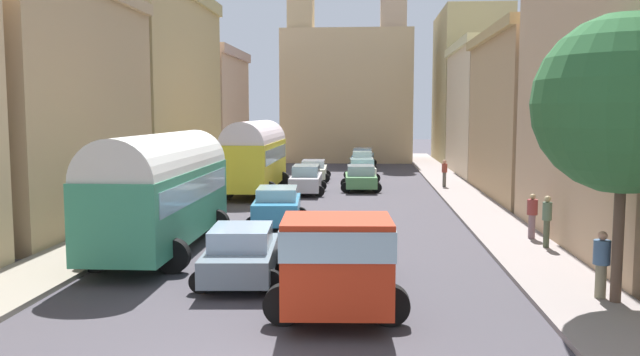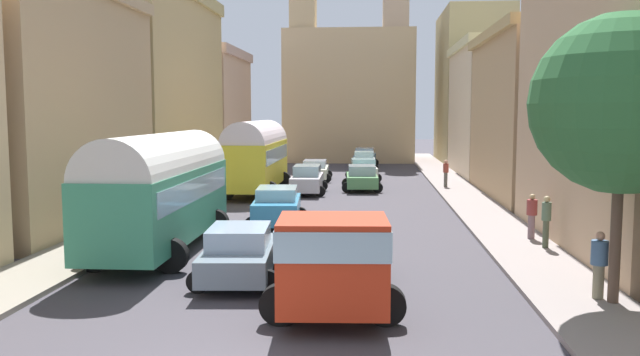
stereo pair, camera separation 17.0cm
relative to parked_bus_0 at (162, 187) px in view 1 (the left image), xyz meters
The scene contains 27 objects.
ground_plane 16.65m from the parked_bus_0, 73.35° to the left, with size 154.00×154.00×0.00m, color #444047.
sidewalk_left 16.16m from the parked_bus_0, 99.04° to the left, with size 2.50×70.00×0.14m, color gray.
sidewalk_right 19.96m from the parked_bus_0, 52.86° to the left, with size 2.50×70.00×0.14m, color gray.
building_left_1 8.00m from the parked_bus_0, 144.72° to the left, with size 5.22×11.55×9.73m.
building_left_2 19.15m from the parked_bus_0, 108.85° to the left, with size 5.03×14.44×12.10m.
building_left_3 31.36m from the parked_bus_0, 101.11° to the left, with size 4.96×10.42×9.65m.
building_right_1 15.74m from the parked_bus_0, ahead, with size 4.56×12.80×10.79m.
building_right_2 22.30m from the parked_bus_0, 43.02° to the left, with size 6.56×12.63×9.02m.
building_right_3 31.91m from the parked_bus_0, 60.62° to the left, with size 5.20×12.08×9.70m.
building_right_4 43.54m from the parked_bus_0, 68.20° to the left, with size 5.69×11.74×13.77m.
distant_church 41.39m from the parked_bus_0, 83.40° to the left, with size 12.13×6.60×18.61m.
parked_bus_0 is the anchor object (origin of this frame).
parked_bus_1 15.61m from the parked_bus_0, 88.71° to the left, with size 3.35×8.97×4.15m.
cargo_truck_0 8.47m from the parked_bus_0, 44.19° to the right, with size 3.43×7.14×2.39m.
car_0 18.73m from the parked_bus_0, 70.18° to the left, with size 2.49×4.01×1.49m.
car_1 23.97m from the parked_bus_0, 74.65° to the left, with size 2.53×3.89×1.49m.
car_2 29.29m from the parked_bus_0, 77.50° to the left, with size 2.25×3.76×1.66m.
car_3 34.68m from the parked_bus_0, 79.47° to the left, with size 2.39×4.46×1.65m.
car_4 4.99m from the parked_bus_0, 46.12° to the right, with size 2.58×4.12×1.50m.
car_5 6.10m from the parked_bus_0, 58.58° to the left, with size 2.57×4.11×1.59m.
car_6 16.12m from the parked_bus_0, 78.33° to the left, with size 2.30×4.42×1.63m.
car_7 23.08m from the parked_bus_0, 82.34° to the left, with size 2.40×4.37×1.40m.
pedestrian_0 13.38m from the parked_bus_0, 21.69° to the right, with size 0.51×0.51×1.78m.
pedestrian_1 12.77m from the parked_bus_0, ahead, with size 0.43×0.43×1.87m.
pedestrian_2 21.83m from the parked_bus_0, 58.50° to the left, with size 0.47×0.47×1.78m.
pedestrian_3 12.90m from the parked_bus_0, 11.32° to the left, with size 0.40×0.40×1.74m.
roadside_tree_0 13.92m from the parked_bus_0, 22.45° to the right, with size 4.18×4.18×6.89m.
Camera 1 is at (2.03, -9.37, 4.59)m, focal length 36.07 mm.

